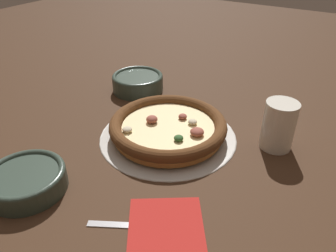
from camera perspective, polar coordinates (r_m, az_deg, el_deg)
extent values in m
plane|color=#3D2616|center=(0.76, 0.00, -1.88)|extent=(3.00, 3.00, 0.00)
cylinder|color=#B7B2A8|center=(0.76, 0.00, -1.73)|extent=(0.31, 0.31, 0.00)
torus|color=#B7B2A8|center=(0.75, 0.00, -1.59)|extent=(0.31, 0.31, 0.01)
cylinder|color=#A86B33|center=(0.75, 0.00, -0.81)|extent=(0.25, 0.25, 0.02)
torus|color=#563319|center=(0.74, 0.00, 0.23)|extent=(0.27, 0.27, 0.03)
cylinder|color=#B7381E|center=(0.74, 0.00, -0.11)|extent=(0.22, 0.22, 0.00)
cylinder|color=beige|center=(0.74, 0.00, 0.04)|extent=(0.21, 0.21, 0.00)
ellipsoid|color=#994C3D|center=(0.76, 2.57, 1.67)|extent=(0.02, 0.02, 0.01)
ellipsoid|color=#994C3D|center=(0.75, -2.83, 1.18)|extent=(0.04, 0.04, 0.02)
ellipsoid|color=#994C3D|center=(0.71, 5.09, -1.01)|extent=(0.03, 0.03, 0.02)
ellipsoid|color=beige|center=(0.74, 4.30, 0.72)|extent=(0.03, 0.03, 0.01)
ellipsoid|color=#2D5628|center=(0.69, 1.86, -2.12)|extent=(0.02, 0.02, 0.01)
ellipsoid|color=beige|center=(0.72, -7.12, -0.61)|extent=(0.02, 0.02, 0.01)
cylinder|color=#334238|center=(0.97, -5.28, 7.40)|extent=(0.15, 0.15, 0.04)
torus|color=#334238|center=(0.96, -5.34, 8.58)|extent=(0.15, 0.15, 0.01)
cylinder|color=#334238|center=(0.66, -23.41, -8.87)|extent=(0.14, 0.14, 0.04)
torus|color=#334238|center=(0.65, -23.74, -7.67)|extent=(0.14, 0.14, 0.01)
cylinder|color=silver|center=(0.74, 18.72, 0.11)|extent=(0.07, 0.07, 0.11)
cube|color=#B2231E|center=(0.55, -0.33, -17.40)|extent=(0.18, 0.18, 0.01)
cube|color=#B7B7BC|center=(0.56, -6.85, -16.75)|extent=(0.08, 0.13, 0.00)
cube|color=#B7B7BC|center=(0.55, 2.89, -17.27)|extent=(0.04, 0.05, 0.00)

